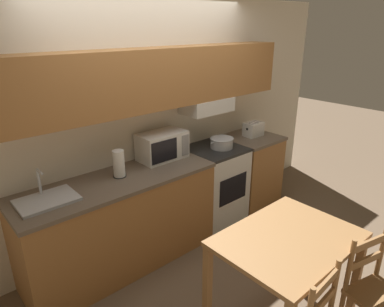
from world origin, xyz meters
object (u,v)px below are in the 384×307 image
Objects in this scene: microwave at (162,146)px; toaster at (253,129)px; dining_table at (287,249)px; cooking_pot at (222,142)px; stove_range at (214,184)px; chair_right_of_table at (377,295)px; sink_basin at (47,199)px; paper_towel_roll at (119,164)px.

toaster is (1.34, -0.13, -0.06)m from microwave.
cooking_pot is at bearing 62.51° from dining_table.
cooking_pot is at bearing -33.09° from stove_range.
dining_table is at bearing 132.47° from chair_right_of_table.
sink_basin reaches higher than chair_right_of_table.
stove_range is at bearing -11.76° from microwave.
microwave reaches higher than paper_towel_roll.
chair_right_of_table is (0.31, -0.57, -0.23)m from dining_table.
dining_table is (-0.02, -1.59, -0.40)m from microwave.
stove_range is at bearing 146.91° from cooking_pot.
sink_basin is (-1.91, -0.00, 0.48)m from stove_range.
stove_range is 1.83× the size of microwave.
microwave is 2.27m from chair_right_of_table.
microwave is at bearing 111.45° from chair_right_of_table.
paper_towel_roll reaches higher than chair_right_of_table.
microwave is 1.64m from dining_table.
sink_basin is at bearing 141.33° from chair_right_of_table.
cooking_pot reaches higher than stove_range.
sink_basin is at bearing -173.72° from microwave.
microwave is (-0.71, 0.18, 0.08)m from cooking_pot.
dining_table is (-0.74, -1.42, -0.32)m from cooking_pot.
dining_table is at bearing -90.87° from microwave.
dining_table is 1.21× the size of chair_right_of_table.
toaster is at bearing 0.19° from sink_basin.
paper_towel_roll is (-1.22, 0.03, 0.59)m from stove_range.
paper_towel_roll reaches higher than dining_table.
toaster is at bearing 4.35° from cooking_pot.
stove_range is at bearing 93.86° from chair_right_of_table.
microwave is 1.96× the size of paper_towel_roll.
paper_towel_roll reaches higher than toaster.
microwave reaches higher than sink_basin.
cooking_pot is at bearing 91.79° from chair_right_of_table.
stove_range is 1.05× the size of chair_right_of_table.
cooking_pot is 0.76× the size of sink_basin.
toaster is 0.29× the size of chair_right_of_table.
toaster is 2.60m from sink_basin.
toaster is (0.62, 0.05, 0.02)m from cooking_pot.
microwave reaches higher than dining_table.
cooking_pot is at bearing -175.65° from toaster.
toaster is 0.55× the size of sink_basin.
sink_basin is 1.93m from dining_table.
sink_basin is at bearing 130.41° from dining_table.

